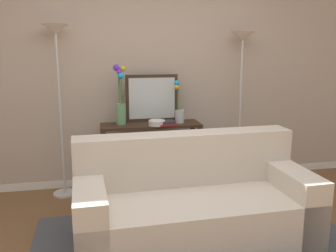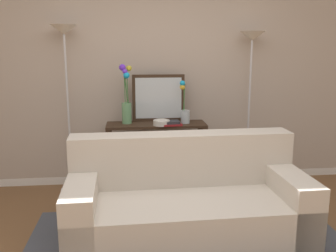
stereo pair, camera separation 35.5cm
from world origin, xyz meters
name	(u,v)px [view 2 (the right image)]	position (x,y,z in m)	size (l,w,h in m)	color
back_wall	(157,55)	(0.00, 2.13, 1.53)	(12.00, 0.15, 3.07)	white
area_rug	(189,248)	(0.13, 0.45, 0.01)	(2.70, 1.61, 0.01)	#474C56
couch	(187,205)	(0.13, 0.61, 0.31)	(1.98, 0.94, 0.88)	beige
console_table	(156,146)	(-0.04, 1.75, 0.54)	(1.10, 0.35, 0.79)	#382619
floor_lamp_left	(66,63)	(-1.00, 1.85, 1.46)	(0.28, 0.28, 1.85)	silver
floor_lamp_right	(251,66)	(1.05, 1.85, 1.41)	(0.28, 0.28, 1.79)	silver
wall_mirror	(158,98)	(0.00, 1.89, 1.06)	(0.59, 0.02, 0.53)	#382619
vase_tall_flowers	(126,101)	(-0.36, 1.79, 1.05)	(0.14, 0.12, 0.65)	#669E6B
vase_short_flowers	(184,108)	(0.28, 1.74, 0.96)	(0.11, 0.10, 0.48)	silver
fruit_bowl	(162,123)	(0.01, 1.65, 0.82)	(0.18, 0.18, 0.06)	silver
book_stack	(171,123)	(0.12, 1.64, 0.81)	(0.22, 0.16, 0.05)	maroon
book_row_under_console	(134,186)	(-0.30, 1.75, 0.06)	(0.38, 0.17, 0.13)	navy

